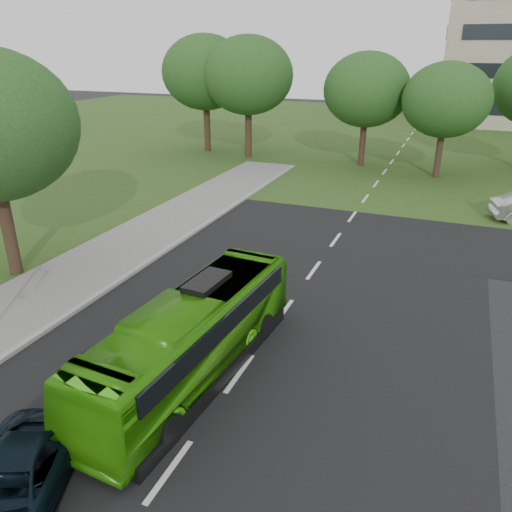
# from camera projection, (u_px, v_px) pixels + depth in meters

# --- Properties ---
(ground) EXTENTS (160.00, 160.00, 0.00)m
(ground) POSITION_uv_depth(u_px,v_px,m) (264.00, 340.00, 16.54)
(ground) COLOR black
(ground) RESTS_ON ground
(street_surfaces) EXTENTS (120.00, 120.00, 0.15)m
(street_surfaces) POSITION_uv_depth(u_px,v_px,m) (372.00, 181.00, 36.11)
(street_surfaces) COLOR black
(street_surfaces) RESTS_ON ground
(tree_park_a) EXTENTS (7.51, 7.51, 9.98)m
(tree_park_a) POSITION_uv_depth(u_px,v_px,m) (248.00, 76.00, 41.42)
(tree_park_a) COLOR black
(tree_park_a) RESTS_ON ground
(tree_park_b) EXTENTS (6.68, 6.68, 8.75)m
(tree_park_b) POSITION_uv_depth(u_px,v_px,m) (367.00, 90.00, 38.56)
(tree_park_b) COLOR black
(tree_park_b) RESTS_ON ground
(tree_park_c) EXTENTS (6.13, 6.13, 8.14)m
(tree_park_c) POSITION_uv_depth(u_px,v_px,m) (446.00, 100.00, 35.01)
(tree_park_c) COLOR black
(tree_park_c) RESTS_ON ground
(tree_park_f) EXTENTS (7.59, 7.59, 10.13)m
(tree_park_f) POSITION_uv_depth(u_px,v_px,m) (205.00, 73.00, 43.90)
(tree_park_f) COLOR black
(tree_park_f) RESTS_ON ground
(bus) EXTENTS (2.75, 9.21, 2.53)m
(bus) POSITION_uv_depth(u_px,v_px,m) (193.00, 336.00, 14.39)
(bus) COLOR #389B0E
(bus) RESTS_ON ground
(suv) EXTENTS (3.45, 4.75, 1.20)m
(suv) POSITION_uv_depth(u_px,v_px,m) (13.00, 485.00, 10.34)
(suv) COLOR black
(suv) RESTS_ON ground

